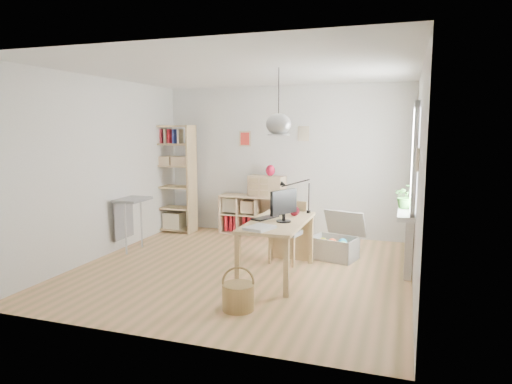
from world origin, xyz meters
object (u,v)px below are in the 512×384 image
(cube_shelf, at_px, (257,218))
(storage_chest, at_px, (336,243))
(monitor, at_px, (284,204))
(desk, at_px, (278,228))
(chair, at_px, (289,228))
(tall_bookshelf, at_px, (173,174))
(drawer_chest, at_px, (267,186))

(cube_shelf, distance_m, storage_chest, 1.99)
(storage_chest, relative_size, monitor, 1.93)
(desk, distance_m, storage_chest, 1.34)
(desk, height_order, chair, chair)
(cube_shelf, xyz_separation_m, storage_chest, (1.63, -1.12, -0.08))
(tall_bookshelf, xyz_separation_m, storage_chest, (3.20, -0.84, -0.86))
(cube_shelf, relative_size, tall_bookshelf, 0.70)
(tall_bookshelf, bearing_deg, monitor, -36.63)
(desk, distance_m, cube_shelf, 2.48)
(storage_chest, xyz_separation_m, monitor, (-0.52, -1.15, 0.76))
(desk, distance_m, tall_bookshelf, 3.27)
(cube_shelf, bearing_deg, chair, -56.83)
(cube_shelf, bearing_deg, drawer_chest, -11.46)
(desk, xyz_separation_m, monitor, (0.09, -0.04, 0.33))
(tall_bookshelf, xyz_separation_m, drawer_chest, (1.77, 0.24, -0.18))
(desk, height_order, storage_chest, desk)
(monitor, bearing_deg, chair, 123.89)
(desk, bearing_deg, monitor, -23.74)
(monitor, bearing_deg, drawer_chest, 137.13)
(tall_bookshelf, distance_m, monitor, 3.33)
(chair, bearing_deg, drawer_chest, 129.39)
(chair, xyz_separation_m, drawer_chest, (-0.79, 1.48, 0.40))
(monitor, distance_m, drawer_chest, 2.41)
(tall_bookshelf, distance_m, drawer_chest, 1.79)
(monitor, bearing_deg, desk, -178.76)
(tall_bookshelf, bearing_deg, chair, -25.83)
(chair, distance_m, storage_chest, 0.80)
(storage_chest, bearing_deg, cube_shelf, 160.94)
(chair, distance_m, monitor, 0.90)
(storage_chest, height_order, monitor, monitor)
(desk, bearing_deg, drawer_chest, 110.51)
(tall_bookshelf, relative_size, monitor, 4.42)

